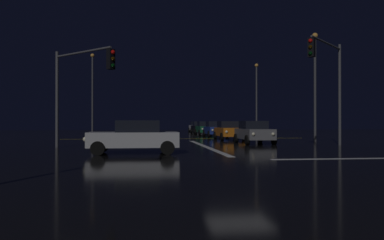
{
  "coord_description": "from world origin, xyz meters",
  "views": [
    {
      "loc": [
        -3.69,
        -15.0,
        1.49
      ],
      "look_at": [
        -0.4,
        12.01,
        1.64
      ],
      "focal_mm": 36.56,
      "sensor_mm": 36.0,
      "label": 1
    }
  ],
  "objects_px": {
    "streetlamp_right_far": "(257,93)",
    "sedan_blue": "(215,129)",
    "sedan_orange": "(229,130)",
    "traffic_signal_nw": "(79,78)",
    "sedan_black": "(199,127)",
    "traffic_signal_ne": "(329,72)",
    "sedan_white": "(196,127)",
    "sedan_green": "(205,128)",
    "streetlamp_right_near": "(315,78)",
    "sedan_gray": "(254,132)",
    "sedan_silver_crossing": "(134,137)",
    "streetlamp_left_far": "(92,88)"
  },
  "relations": [
    {
      "from": "traffic_signal_ne",
      "to": "streetlamp_right_near",
      "type": "distance_m",
      "value": 6.99
    },
    {
      "from": "sedan_green",
      "to": "streetlamp_right_far",
      "type": "bearing_deg",
      "value": 1.58
    },
    {
      "from": "sedan_gray",
      "to": "sedan_white",
      "type": "distance_m",
      "value": 30.57
    },
    {
      "from": "sedan_silver_crossing",
      "to": "streetlamp_right_near",
      "type": "relative_size",
      "value": 0.51
    },
    {
      "from": "sedan_gray",
      "to": "sedan_black",
      "type": "xyz_separation_m",
      "value": [
        -0.37,
        24.47,
        0.0
      ]
    },
    {
      "from": "streetlamp_right_far",
      "to": "sedan_white",
      "type": "bearing_deg",
      "value": 115.03
    },
    {
      "from": "sedan_green",
      "to": "streetlamp_right_near",
      "type": "bearing_deg",
      "value": -68.7
    },
    {
      "from": "sedan_black",
      "to": "traffic_signal_nw",
      "type": "bearing_deg",
      "value": -110.65
    },
    {
      "from": "sedan_white",
      "to": "traffic_signal_nw",
      "type": "height_order",
      "value": "traffic_signal_nw"
    },
    {
      "from": "traffic_signal_nw",
      "to": "streetlamp_left_far",
      "type": "relative_size",
      "value": 0.61
    },
    {
      "from": "sedan_silver_crossing",
      "to": "streetlamp_right_far",
      "type": "bearing_deg",
      "value": 62.62
    },
    {
      "from": "streetlamp_left_far",
      "to": "streetlamp_right_near",
      "type": "distance_m",
      "value": 24.87
    },
    {
      "from": "sedan_gray",
      "to": "sedan_blue",
      "type": "relative_size",
      "value": 1.0
    },
    {
      "from": "sedan_black",
      "to": "traffic_signal_nw",
      "type": "height_order",
      "value": "traffic_signal_nw"
    },
    {
      "from": "sedan_white",
      "to": "traffic_signal_ne",
      "type": "bearing_deg",
      "value": -84.3
    },
    {
      "from": "sedan_white",
      "to": "sedan_black",
      "type": "bearing_deg",
      "value": -93.9
    },
    {
      "from": "sedan_orange",
      "to": "traffic_signal_ne",
      "type": "xyz_separation_m",
      "value": [
        3.97,
        -10.05,
        3.72
      ]
    },
    {
      "from": "sedan_black",
      "to": "streetlamp_right_near",
      "type": "xyz_separation_m",
      "value": [
        6.01,
        -21.88,
        4.11
      ]
    },
    {
      "from": "sedan_black",
      "to": "streetlamp_right_far",
      "type": "height_order",
      "value": "streetlamp_right_far"
    },
    {
      "from": "sedan_green",
      "to": "sedan_gray",
      "type": "bearing_deg",
      "value": -88.35
    },
    {
      "from": "traffic_signal_ne",
      "to": "streetlamp_right_far",
      "type": "distance_m",
      "value": 22.75
    },
    {
      "from": "sedan_silver_crossing",
      "to": "traffic_signal_nw",
      "type": "distance_m",
      "value": 5.76
    },
    {
      "from": "sedan_orange",
      "to": "traffic_signal_nw",
      "type": "bearing_deg",
      "value": -136.48
    },
    {
      "from": "sedan_blue",
      "to": "sedan_green",
      "type": "height_order",
      "value": "same"
    },
    {
      "from": "streetlamp_left_far",
      "to": "streetlamp_right_near",
      "type": "relative_size",
      "value": 1.09
    },
    {
      "from": "sedan_white",
      "to": "streetlamp_right_near",
      "type": "height_order",
      "value": "streetlamp_right_near"
    },
    {
      "from": "sedan_gray",
      "to": "sedan_silver_crossing",
      "type": "xyz_separation_m",
      "value": [
        -8.04,
        -7.82,
        0.0
      ]
    },
    {
      "from": "streetlamp_right_far",
      "to": "traffic_signal_ne",
      "type": "bearing_deg",
      "value": -95.4
    },
    {
      "from": "sedan_orange",
      "to": "sedan_blue",
      "type": "distance_m",
      "value": 6.38
    },
    {
      "from": "sedan_gray",
      "to": "sedan_black",
      "type": "distance_m",
      "value": 24.47
    },
    {
      "from": "sedan_orange",
      "to": "sedan_green",
      "type": "height_order",
      "value": "same"
    },
    {
      "from": "sedan_gray",
      "to": "sedan_orange",
      "type": "xyz_separation_m",
      "value": [
        -0.47,
        6.0,
        0.0
      ]
    },
    {
      "from": "streetlamp_left_far",
      "to": "streetlamp_right_near",
      "type": "height_order",
      "value": "streetlamp_left_far"
    },
    {
      "from": "streetlamp_right_far",
      "to": "sedan_blue",
      "type": "bearing_deg",
      "value": -134.52
    },
    {
      "from": "sedan_green",
      "to": "sedan_orange",
      "type": "bearing_deg",
      "value": -89.72
    },
    {
      "from": "sedan_orange",
      "to": "sedan_white",
      "type": "distance_m",
      "value": 24.57
    },
    {
      "from": "sedan_orange",
      "to": "sedan_blue",
      "type": "height_order",
      "value": "same"
    },
    {
      "from": "sedan_orange",
      "to": "traffic_signal_ne",
      "type": "height_order",
      "value": "traffic_signal_ne"
    },
    {
      "from": "sedan_silver_crossing",
      "to": "traffic_signal_nw",
      "type": "relative_size",
      "value": 0.77
    },
    {
      "from": "sedan_green",
      "to": "sedan_black",
      "type": "relative_size",
      "value": 1.0
    },
    {
      "from": "sedan_silver_crossing",
      "to": "streetlamp_right_near",
      "type": "bearing_deg",
      "value": 37.27
    },
    {
      "from": "sedan_orange",
      "to": "traffic_signal_ne",
      "type": "relative_size",
      "value": 0.67
    },
    {
      "from": "sedan_blue",
      "to": "sedan_black",
      "type": "xyz_separation_m",
      "value": [
        0.09,
        12.09,
        0.0
      ]
    },
    {
      "from": "traffic_signal_nw",
      "to": "streetlamp_right_near",
      "type": "height_order",
      "value": "streetlamp_right_near"
    },
    {
      "from": "traffic_signal_ne",
      "to": "sedan_green",
      "type": "bearing_deg",
      "value": 100.17
    },
    {
      "from": "sedan_black",
      "to": "streetlamp_left_far",
      "type": "relative_size",
      "value": 0.47
    },
    {
      "from": "sedan_white",
      "to": "streetlamp_left_far",
      "type": "height_order",
      "value": "streetlamp_left_far"
    },
    {
      "from": "sedan_gray",
      "to": "sedan_white",
      "type": "xyz_separation_m",
      "value": [
        0.05,
        30.57,
        0.0
      ]
    },
    {
      "from": "sedan_black",
      "to": "sedan_silver_crossing",
      "type": "bearing_deg",
      "value": -103.36
    },
    {
      "from": "traffic_signal_nw",
      "to": "streetlamp_right_far",
      "type": "relative_size",
      "value": 0.67
    }
  ]
}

